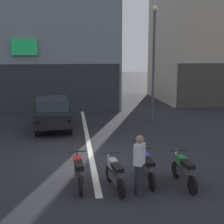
{
  "coord_description": "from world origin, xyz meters",
  "views": [
    {
      "loc": [
        -0.65,
        -10.55,
        3.75
      ],
      "look_at": [
        1.0,
        2.0,
        1.4
      ],
      "focal_mm": 48.91,
      "sensor_mm": 36.0,
      "label": 1
    }
  ],
  "objects_px": {
    "car_black_crossing_near": "(52,112)",
    "motorcycle_blue_row_centre": "(147,167)",
    "motorcycle_red_row_leftmost": "(78,171)",
    "motorcycle_green_row_right_mid": "(184,170)",
    "person_by_motorcycles": "(139,165)",
    "motorcycle_silver_row_left_mid": "(115,174)",
    "street_lamp": "(154,52)"
  },
  "relations": [
    {
      "from": "street_lamp",
      "to": "motorcycle_green_row_right_mid",
      "type": "distance_m",
      "value": 9.47
    },
    {
      "from": "motorcycle_silver_row_left_mid",
      "to": "motorcycle_green_row_right_mid",
      "type": "relative_size",
      "value": 0.99
    },
    {
      "from": "motorcycle_red_row_leftmost",
      "to": "person_by_motorcycles",
      "type": "bearing_deg",
      "value": -24.18
    },
    {
      "from": "motorcycle_green_row_right_mid",
      "to": "person_by_motorcycles",
      "type": "bearing_deg",
      "value": -163.36
    },
    {
      "from": "street_lamp",
      "to": "motorcycle_blue_row_centre",
      "type": "height_order",
      "value": "street_lamp"
    },
    {
      "from": "motorcycle_green_row_right_mid",
      "to": "car_black_crossing_near",
      "type": "bearing_deg",
      "value": 119.04
    },
    {
      "from": "car_black_crossing_near",
      "to": "motorcycle_blue_row_centre",
      "type": "height_order",
      "value": "car_black_crossing_near"
    },
    {
      "from": "car_black_crossing_near",
      "to": "motorcycle_red_row_leftmost",
      "type": "height_order",
      "value": "car_black_crossing_near"
    },
    {
      "from": "motorcycle_green_row_right_mid",
      "to": "motorcycle_silver_row_left_mid",
      "type": "bearing_deg",
      "value": 179.69
    },
    {
      "from": "motorcycle_red_row_leftmost",
      "to": "motorcycle_blue_row_centre",
      "type": "bearing_deg",
      "value": 1.5
    },
    {
      "from": "motorcycle_red_row_leftmost",
      "to": "motorcycle_green_row_right_mid",
      "type": "height_order",
      "value": "same"
    },
    {
      "from": "street_lamp",
      "to": "motorcycle_green_row_right_mid",
      "type": "height_order",
      "value": "street_lamp"
    },
    {
      "from": "street_lamp",
      "to": "motorcycle_green_row_right_mid",
      "type": "relative_size",
      "value": 3.84
    },
    {
      "from": "motorcycle_blue_row_centre",
      "to": "motorcycle_green_row_right_mid",
      "type": "bearing_deg",
      "value": -19.39
    },
    {
      "from": "car_black_crossing_near",
      "to": "street_lamp",
      "type": "distance_m",
      "value": 6.46
    },
    {
      "from": "motorcycle_blue_row_centre",
      "to": "motorcycle_silver_row_left_mid",
      "type": "bearing_deg",
      "value": -161.22
    },
    {
      "from": "motorcycle_blue_row_centre",
      "to": "person_by_motorcycles",
      "type": "bearing_deg",
      "value": -117.53
    },
    {
      "from": "car_black_crossing_near",
      "to": "motorcycle_blue_row_centre",
      "type": "xyz_separation_m",
      "value": [
        3.19,
        -7.22,
        -0.43
      ]
    },
    {
      "from": "motorcycle_red_row_leftmost",
      "to": "person_by_motorcycles",
      "type": "relative_size",
      "value": 1.0
    },
    {
      "from": "car_black_crossing_near",
      "to": "person_by_motorcycles",
      "type": "distance_m",
      "value": 8.47
    },
    {
      "from": "motorcycle_red_row_leftmost",
      "to": "motorcycle_silver_row_left_mid",
      "type": "relative_size",
      "value": 1.01
    },
    {
      "from": "street_lamp",
      "to": "person_by_motorcycles",
      "type": "relative_size",
      "value": 3.84
    },
    {
      "from": "motorcycle_red_row_leftmost",
      "to": "motorcycle_blue_row_centre",
      "type": "relative_size",
      "value": 1.0
    },
    {
      "from": "street_lamp",
      "to": "motorcycle_red_row_leftmost",
      "type": "bearing_deg",
      "value": -117.79
    },
    {
      "from": "car_black_crossing_near",
      "to": "person_by_motorcycles",
      "type": "relative_size",
      "value": 2.54
    },
    {
      "from": "motorcycle_blue_row_centre",
      "to": "person_by_motorcycles",
      "type": "distance_m",
      "value": 0.97
    },
    {
      "from": "person_by_motorcycles",
      "to": "motorcycle_green_row_right_mid",
      "type": "bearing_deg",
      "value": 16.64
    },
    {
      "from": "motorcycle_green_row_right_mid",
      "to": "person_by_motorcycles",
      "type": "height_order",
      "value": "person_by_motorcycles"
    },
    {
      "from": "motorcycle_green_row_right_mid",
      "to": "motorcycle_red_row_leftmost",
      "type": "bearing_deg",
      "value": 174.3
    },
    {
      "from": "motorcycle_green_row_right_mid",
      "to": "person_by_motorcycles",
      "type": "relative_size",
      "value": 1.0
    },
    {
      "from": "motorcycle_blue_row_centre",
      "to": "person_by_motorcycles",
      "type": "relative_size",
      "value": 1.0
    },
    {
      "from": "street_lamp",
      "to": "motorcycle_silver_row_left_mid",
      "type": "xyz_separation_m",
      "value": [
        -3.41,
        -8.68,
        -3.48
      ]
    }
  ]
}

